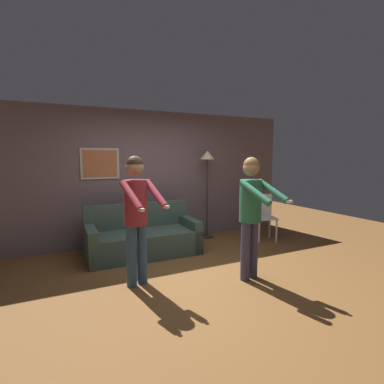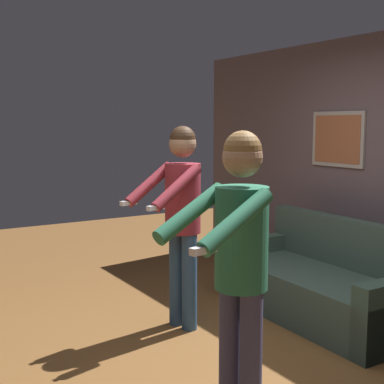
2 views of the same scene
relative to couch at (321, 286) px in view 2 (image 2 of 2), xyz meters
The scene contains 4 objects.
ground_plane 1.35m from the couch, 75.52° to the right, with size 12.00×12.00×0.00m, color brown.
couch is the anchor object (origin of this frame).
person_standing_left 1.49m from the couch, 110.02° to the right, with size 0.52×0.69×1.72m.
person_standing_right 2.12m from the couch, 58.76° to the right, with size 0.52×0.66×1.70m.
Camera 2 is at (3.03, -2.17, 1.74)m, focal length 50.00 mm.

